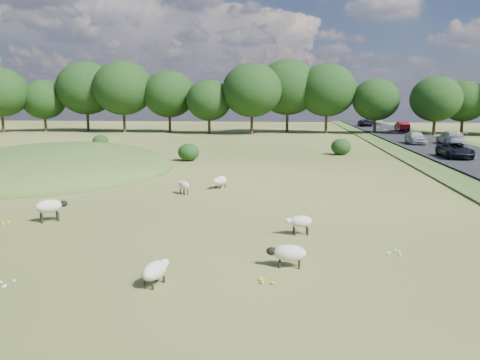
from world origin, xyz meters
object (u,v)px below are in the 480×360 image
car_3 (365,123)px  sheep_3 (155,270)px  car_5 (402,126)px  car_7 (455,150)px  sheep_4 (184,185)px  sheep_2 (288,253)px  sheep_5 (50,206)px  car_2 (416,137)px  sheep_1 (300,221)px  car_1 (376,121)px  car_6 (451,138)px  sheep_0 (220,181)px

car_3 → sheep_3: bearing=-101.6°
car_5 → car_7: car_5 is taller
sheep_3 → sheep_4: (-2.24, 12.49, 0.09)m
car_5 → car_7: 38.38m
sheep_3 → car_7: size_ratio=0.26×
sheep_2 → sheep_3: (-3.53, -1.83, -0.02)m
car_5 → sheep_5: bearing=66.2°
sheep_3 → car_5: 70.83m
sheep_3 → car_2: size_ratio=0.27×
sheep_2 → car_3: size_ratio=0.24×
sheep_1 → car_2: bearing=-121.1°
car_1 → car_7: bearing=86.6°
sheep_4 → car_6: 38.17m
sheep_0 → car_6: bearing=166.0°
car_6 → car_3: bearing=-84.5°
car_6 → car_7: size_ratio=1.11×
sheep_2 → car_7: car_7 is taller
car_6 → car_7: 13.93m
sheep_3 → car_7: bearing=-14.4°
car_5 → car_1: bearing=-90.0°
sheep_4 → car_1: (23.06, 80.85, 0.45)m
car_3 → sheep_5: bearing=-107.0°
sheep_4 → car_7: size_ratio=0.21×
car_7 → sheep_3: bearing=-120.0°
sheep_4 → sheep_5: bearing=106.8°
sheep_5 → car_6: 45.73m
sheep_1 → car_1: size_ratio=0.22×
sheep_0 → sheep_5: sheep_5 is taller
sheep_1 → car_5: 64.61m
car_6 → car_2: bearing=-0.3°
sheep_2 → car_2: car_2 is taller
sheep_1 → car_3: 78.37m
sheep_5 → sheep_0: bearing=16.5°
car_2 → sheep_5: bearing=-122.4°
sheep_3 → car_5: car_5 is taller
sheep_4 → car_6: bearing=-77.8°
sheep_5 → car_2: size_ratio=0.29×
sheep_4 → car_2: bearing=-72.9°
sheep_0 → sheep_2: bearing=41.0°
sheep_2 → sheep_4: bearing=-61.1°
car_1 → car_6: bearing=90.0°
car_2 → car_7: bearing=-90.0°
car_1 → car_5: size_ratio=1.03×
sheep_4 → car_6: car_6 is taller
car_2 → car_6: bearing=-0.3°
sheep_3 → car_2: 46.18m
car_2 → sheep_1: bearing=-109.2°
car_1 → car_2: size_ratio=1.11×
car_1 → car_7: car_1 is taller
sheep_4 → sheep_3: bearing=149.6°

